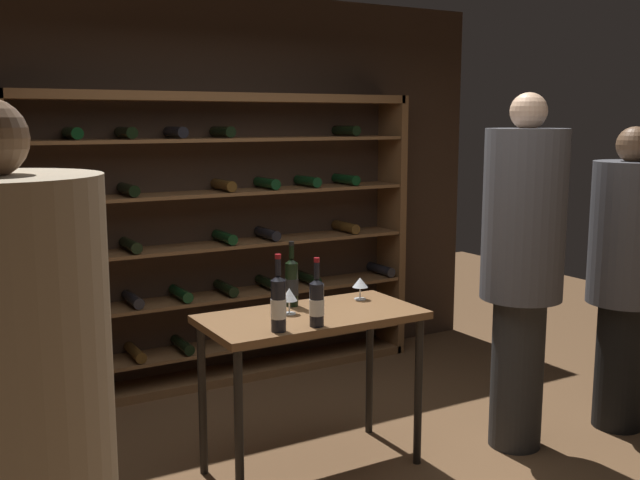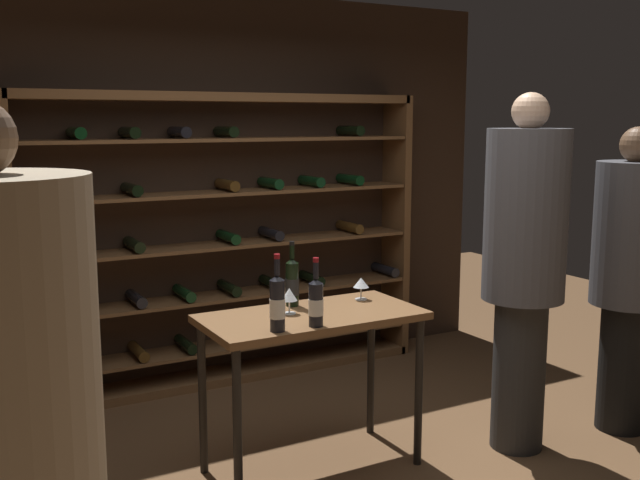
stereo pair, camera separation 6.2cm
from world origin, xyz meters
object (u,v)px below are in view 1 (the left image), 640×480
at_px(person_bystander_dark_jacket, 522,256).
at_px(wine_bottle_black_capsule, 278,303).
at_px(person_bystander_red_print, 9,450).
at_px(wine_glass_stemmed_center, 360,283).
at_px(person_guest_khaki, 627,266).
at_px(wine_rack, 221,243).
at_px(wine_bottle_green_slim, 292,282).
at_px(wine_bottle_red_label, 317,302).
at_px(tasting_table, 312,332).
at_px(wine_glass_stemmed_left, 289,296).

relative_size(person_bystander_dark_jacket, wine_bottle_black_capsule, 5.34).
distance_m(person_bystander_red_print, wine_glass_stemmed_center, 2.57).
xyz_separation_m(person_guest_khaki, wine_bottle_black_capsule, (-2.22, 0.24, -0.00)).
bearing_deg(wine_rack, person_bystander_dark_jacket, -61.03).
distance_m(wine_bottle_green_slim, wine_bottle_red_label, 0.43).
bearing_deg(wine_bottle_red_label, person_bystander_dark_jacket, -4.93).
bearing_deg(person_bystander_red_print, tasting_table, 39.58).
bearing_deg(wine_bottle_red_label, wine_glass_stemmed_center, 36.25).
bearing_deg(wine_bottle_green_slim, person_bystander_dark_jacket, -24.01).
bearing_deg(person_guest_khaki, wine_glass_stemmed_center, -87.49).
xyz_separation_m(wine_rack, person_bystander_dark_jacket, (1.04, -1.88, 0.11)).
height_order(person_guest_khaki, person_bystander_dark_jacket, person_bystander_dark_jacket).
relative_size(tasting_table, wine_bottle_red_label, 3.37).
bearing_deg(wine_bottle_green_slim, person_guest_khaki, -18.49).
relative_size(wine_rack, wine_bottle_black_capsule, 7.81).
xyz_separation_m(person_guest_khaki, person_bystander_dark_jacket, (-0.75, 0.12, 0.11)).
bearing_deg(wine_bottle_red_label, wine_bottle_green_slim, 79.04).
bearing_deg(wine_bottle_green_slim, wine_glass_stemmed_left, -122.15).
bearing_deg(person_bystander_red_print, person_bystander_dark_jacket, 20.06).
distance_m(wine_rack, wine_bottle_black_capsule, 1.81).
height_order(tasting_table, person_bystander_red_print, person_bystander_red_print).
xyz_separation_m(tasting_table, wine_bottle_black_capsule, (-0.30, -0.21, 0.24)).
distance_m(tasting_table, wine_bottle_green_slim, 0.31).
relative_size(tasting_table, wine_bottle_black_capsule, 3.07).
relative_size(person_bystander_dark_jacket, wine_glass_stemmed_center, 16.02).
bearing_deg(wine_glass_stemmed_center, person_guest_khaki, -20.94).
xyz_separation_m(person_bystander_dark_jacket, wine_glass_stemmed_center, (-0.78, 0.47, -0.16)).
bearing_deg(person_bystander_dark_jacket, wine_glass_stemmed_left, -46.31).
bearing_deg(person_guest_khaki, wine_bottle_black_capsule, -72.71).
bearing_deg(wine_rack, person_bystander_red_print, -121.12).
distance_m(wine_bottle_black_capsule, wine_glass_stemmed_left, 0.33).
bearing_deg(wine_rack, wine_bottle_black_capsule, -103.73).
distance_m(wine_bottle_red_label, wine_glass_stemmed_left, 0.28).
xyz_separation_m(tasting_table, wine_glass_stemmed_left, (-0.11, 0.05, 0.20)).
bearing_deg(wine_rack, person_guest_khaki, -48.20).
bearing_deg(person_bystander_dark_jacket, wine_glass_stemmed_center, -60.44).
relative_size(tasting_table, person_guest_khaki, 0.63).
bearing_deg(wine_glass_stemmed_left, person_guest_khaki, -13.93).
xyz_separation_m(wine_bottle_green_slim, wine_glass_stemmed_left, (-0.09, -0.14, -0.03)).
bearing_deg(tasting_table, wine_bottle_black_capsule, -144.95).
xyz_separation_m(wine_bottle_black_capsule, wine_glass_stemmed_center, (0.69, 0.34, -0.05)).
distance_m(tasting_table, wine_bottle_black_capsule, 0.44).
xyz_separation_m(person_bystander_red_print, wine_glass_stemmed_left, (1.55, 1.47, -0.10)).
xyz_separation_m(tasting_table, wine_bottle_red_label, (-0.10, -0.22, 0.23)).
relative_size(person_guest_khaki, wine_glass_stemmed_center, 14.55).
height_order(wine_rack, wine_bottle_green_slim, wine_rack).
xyz_separation_m(wine_rack, wine_glass_stemmed_left, (-0.23, -1.50, -0.04)).
bearing_deg(person_bystander_dark_jacket, wine_bottle_black_capsule, -34.30).
distance_m(wine_rack, person_bystander_dark_jacket, 2.15).
relative_size(person_guest_khaki, wine_bottle_red_label, 5.34).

